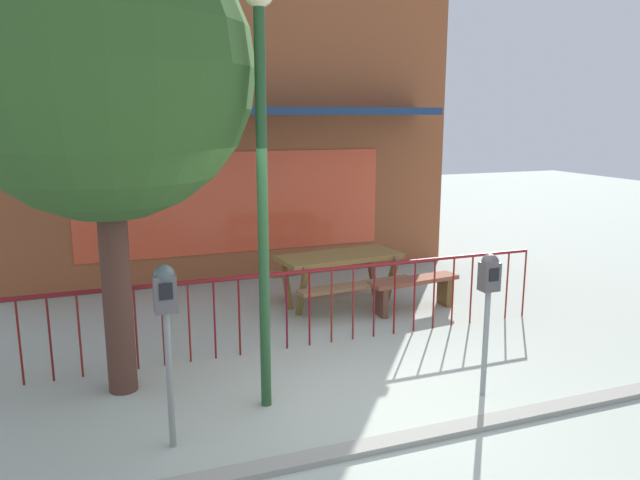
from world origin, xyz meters
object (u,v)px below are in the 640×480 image
Objects in this scene: street_tree at (101,70)px; parking_meter_near at (489,287)px; patio_bench at (414,287)px; picnic_table_left at (339,265)px; parking_meter_far at (166,308)px; street_lamp at (261,138)px.

parking_meter_near is at bearing -22.30° from street_tree.
street_tree reaches higher than patio_bench.
patio_bench is 2.85m from parking_meter_near.
picnic_table_left is 1.20× the size of parking_meter_far.
parking_meter_far reaches higher than picnic_table_left.
parking_meter_near reaches higher than patio_bench.
parking_meter_near is at bearing -85.90° from picnic_table_left.
street_lamp is (-2.80, -2.09, 2.24)m from patio_bench.
picnic_table_left is 3.33m from parking_meter_near.
patio_bench is (0.92, -0.62, -0.26)m from picnic_table_left.
street_lamp reaches higher than patio_bench.
street_tree is 1.66m from street_lamp.
parking_meter_near is 0.37× the size of street_lamp.
picnic_table_left is at bearing 94.10° from parking_meter_near.
patio_bench is at bearing 36.72° from street_lamp.
patio_bench is 0.97× the size of parking_meter_near.
parking_meter_near is 4.23m from street_tree.
parking_meter_far is (-2.84, -3.17, 0.63)m from picnic_table_left.
parking_meter_far is at bearing -75.32° from street_tree.
patio_bench is 4.63m from parking_meter_far.
picnic_table_left is 4.51m from street_tree.
street_tree is at bearing -149.50° from picnic_table_left.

